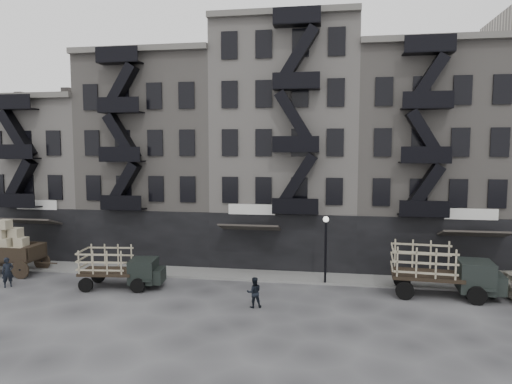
# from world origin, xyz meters

# --- Properties ---
(ground) EXTENTS (140.00, 140.00, 0.00)m
(ground) POSITION_xyz_m (0.00, 0.00, 0.00)
(ground) COLOR #38383A
(ground) RESTS_ON ground
(sidewalk) EXTENTS (55.00, 2.50, 0.15)m
(sidewalk) POSITION_xyz_m (0.00, 3.75, 0.07)
(sidewalk) COLOR slate
(sidewalk) RESTS_ON ground
(building_west) EXTENTS (10.00, 11.35, 13.20)m
(building_west) POSITION_xyz_m (-20.00, 9.83, 6.00)
(building_west) COLOR #A7A099
(building_west) RESTS_ON ground
(building_midwest) EXTENTS (10.00, 11.35, 16.20)m
(building_midwest) POSITION_xyz_m (-10.00, 9.83, 7.50)
(building_midwest) COLOR gray
(building_midwest) RESTS_ON ground
(building_center) EXTENTS (10.00, 11.35, 18.20)m
(building_center) POSITION_xyz_m (-0.00, 9.82, 8.50)
(building_center) COLOR #A7A099
(building_center) RESTS_ON ground
(building_mideast) EXTENTS (10.00, 11.35, 16.20)m
(building_mideast) POSITION_xyz_m (10.00, 9.83, 7.50)
(building_mideast) COLOR gray
(building_mideast) RESTS_ON ground
(lamp_post) EXTENTS (0.36, 0.36, 4.28)m
(lamp_post) POSITION_xyz_m (3.00, 2.60, 2.78)
(lamp_post) COLOR black
(lamp_post) RESTS_ON ground
(wagon) EXTENTS (4.35, 2.39, 3.66)m
(wagon) POSITION_xyz_m (-18.12, 1.85, 2.09)
(wagon) COLOR black
(wagon) RESTS_ON ground
(stake_truck_west) EXTENTS (5.11, 2.50, 2.48)m
(stake_truck_west) POSITION_xyz_m (-9.27, 0.02, 1.41)
(stake_truck_west) COLOR black
(stake_truck_west) RESTS_ON ground
(stake_truck_east) EXTENTS (6.10, 2.87, 2.98)m
(stake_truck_east) POSITION_xyz_m (9.58, 1.44, 1.70)
(stake_truck_east) COLOR black
(stake_truck_east) RESTS_ON ground
(pedestrian_west) EXTENTS (0.78, 0.78, 1.82)m
(pedestrian_west) POSITION_xyz_m (-16.08, -0.94, 0.91)
(pedestrian_west) COLOR black
(pedestrian_west) RESTS_ON ground
(pedestrian_mid) EXTENTS (0.94, 0.83, 1.63)m
(pedestrian_mid) POSITION_xyz_m (-0.68, -2.08, 0.82)
(pedestrian_mid) COLOR black
(pedestrian_mid) RESTS_ON ground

